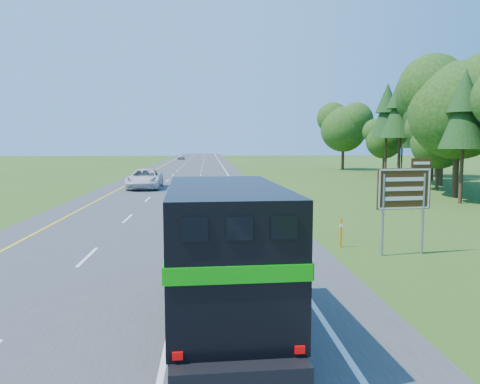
{
  "coord_description": "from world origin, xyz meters",
  "views": [
    {
      "loc": [
        2.71,
        -6.68,
        4.35
      ],
      "look_at": [
        4.36,
        16.7,
        1.86
      ],
      "focal_mm": 35.0,
      "sensor_mm": 36.0,
      "label": 1
    }
  ],
  "objects": [
    {
      "name": "white_suv",
      "position": [
        -3.15,
        37.69,
        0.96
      ],
      "size": [
        3.19,
        6.66,
        1.83
      ],
      "primitive_type": "imported",
      "rotation": [
        0.0,
        0.0,
        0.02
      ],
      "color": "silver",
      "rests_on": "road"
    },
    {
      "name": "exit_sign",
      "position": [
        10.27,
        10.65,
        2.44
      ],
      "size": [
        2.21,
        0.33,
        3.75
      ],
      "rotation": [
        0.0,
        0.0,
        0.12
      ],
      "color": "gray",
      "rests_on": "ground"
    },
    {
      "name": "far_car",
      "position": [
        -4.03,
        115.09,
        0.77
      ],
      "size": [
        1.76,
        4.29,
        1.46
      ],
      "primitive_type": "imported",
      "rotation": [
        0.0,
        0.0,
        -0.01
      ],
      "color": "silver",
      "rests_on": "road"
    },
    {
      "name": "lane_markings",
      "position": [
        0.0,
        50.0,
        0.04
      ],
      "size": [
        11.15,
        260.0,
        0.01
      ],
      "color": "yellow",
      "rests_on": "road"
    },
    {
      "name": "horse_truck",
      "position": [
        3.07,
        3.95,
        1.85
      ],
      "size": [
        2.7,
        7.74,
        3.39
      ],
      "rotation": [
        0.0,
        0.0,
        0.04
      ],
      "color": "black",
      "rests_on": "road"
    },
    {
      "name": "delineator",
      "position": [
        8.24,
        12.08,
        0.65
      ],
      "size": [
        0.1,
        0.05,
        1.21
      ],
      "color": "orange",
      "rests_on": "ground"
    },
    {
      "name": "road",
      "position": [
        0.0,
        50.0,
        0.02
      ],
      "size": [
        15.0,
        260.0,
        0.04
      ],
      "primitive_type": "cube",
      "color": "#38383A",
      "rests_on": "ground"
    }
  ]
}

